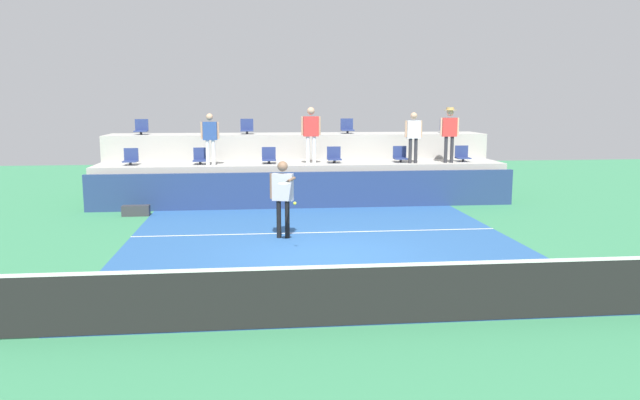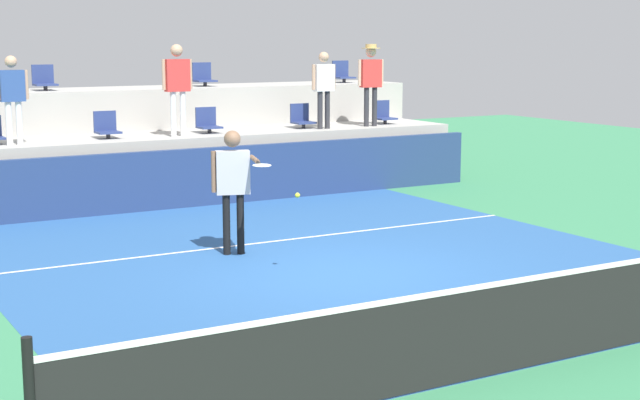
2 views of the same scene
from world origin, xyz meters
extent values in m
plane|color=#388456|center=(0.00, 0.00, 0.00)|extent=(40.00, 40.00, 0.00)
cube|color=#285693|center=(0.00, 1.00, 0.00)|extent=(9.00, 10.00, 0.01)
cube|color=white|center=(0.00, 2.40, 0.01)|extent=(9.00, 0.06, 0.00)
cube|color=black|center=(0.00, -4.00, 0.46)|extent=(10.40, 0.01, 0.87)
cube|color=white|center=(0.00, -4.00, 0.89)|extent=(10.40, 0.02, 0.05)
cube|color=navy|center=(0.00, 6.00, 0.55)|extent=(13.00, 0.16, 1.10)
cube|color=#ADAAA3|center=(0.00, 7.30, 0.62)|extent=(13.00, 1.80, 1.25)
cube|color=#ADAAA3|center=(0.00, 9.10, 1.05)|extent=(13.00, 1.80, 2.10)
cylinder|color=#2D2D33|center=(-1.06, 7.15, 1.30)|extent=(0.08, 0.08, 0.10)
cube|color=navy|center=(-1.06, 7.15, 1.37)|extent=(0.44, 0.40, 0.04)
cube|color=navy|center=(-1.06, 7.33, 1.58)|extent=(0.44, 0.04, 0.38)
cylinder|color=#2D2D33|center=(1.04, 7.15, 1.30)|extent=(0.08, 0.08, 0.10)
cube|color=navy|center=(1.04, 7.15, 1.37)|extent=(0.44, 0.40, 0.04)
cube|color=navy|center=(1.04, 7.33, 1.58)|extent=(0.44, 0.04, 0.38)
cylinder|color=#2D2D33|center=(3.21, 7.15, 1.30)|extent=(0.08, 0.08, 0.10)
cube|color=navy|center=(3.21, 7.15, 1.37)|extent=(0.44, 0.40, 0.04)
cube|color=navy|center=(3.21, 7.33, 1.58)|extent=(0.44, 0.04, 0.38)
cylinder|color=#2D2D33|center=(5.30, 7.15, 1.30)|extent=(0.08, 0.08, 0.10)
cube|color=navy|center=(5.30, 7.15, 1.37)|extent=(0.44, 0.40, 0.04)
cube|color=navy|center=(5.30, 7.33, 1.58)|extent=(0.44, 0.04, 0.38)
cylinder|color=#2D2D33|center=(-1.76, 8.95, 2.15)|extent=(0.08, 0.08, 0.10)
cube|color=navy|center=(-1.76, 8.95, 2.22)|extent=(0.44, 0.40, 0.04)
cube|color=navy|center=(-1.76, 9.13, 2.43)|extent=(0.44, 0.04, 0.38)
cylinder|color=#2D2D33|center=(1.73, 8.95, 2.15)|extent=(0.08, 0.08, 0.10)
cube|color=navy|center=(1.73, 8.95, 2.22)|extent=(0.44, 0.40, 0.04)
cube|color=navy|center=(1.73, 9.13, 2.43)|extent=(0.44, 0.04, 0.38)
cylinder|color=#2D2D33|center=(5.32, 8.95, 2.15)|extent=(0.08, 0.08, 0.10)
cube|color=navy|center=(5.32, 8.95, 2.22)|extent=(0.44, 0.40, 0.04)
cube|color=navy|center=(5.32, 9.13, 2.43)|extent=(0.44, 0.04, 0.38)
cylinder|color=black|center=(-0.97, 1.94, 0.45)|extent=(0.14, 0.14, 0.90)
cylinder|color=black|center=(-0.77, 1.88, 0.45)|extent=(0.14, 0.14, 0.90)
cube|color=#B2B2B7|center=(-0.87, 1.91, 1.22)|extent=(0.52, 0.32, 0.64)
sphere|color=#846047|center=(-0.87, 1.91, 1.71)|extent=(0.31, 0.31, 0.24)
cylinder|color=#846047|center=(-1.14, 1.99, 1.24)|extent=(0.09, 0.09, 0.60)
cylinder|color=#846047|center=(-0.69, 1.55, 1.44)|extent=(0.24, 0.57, 0.07)
cylinder|color=black|center=(-0.81, 1.19, 1.44)|extent=(0.11, 0.26, 0.04)
ellipsoid|color=silver|center=(-0.89, 0.92, 1.44)|extent=(0.34, 0.38, 0.03)
cylinder|color=white|center=(-2.96, 6.85, 1.64)|extent=(0.11, 0.11, 0.79)
cylinder|color=white|center=(-2.78, 6.85, 1.64)|extent=(0.11, 0.11, 0.79)
cube|color=#2D4C8C|center=(-2.87, 6.85, 2.31)|extent=(0.43, 0.18, 0.56)
sphere|color=tan|center=(-2.87, 6.85, 2.74)|extent=(0.22, 0.22, 0.21)
cylinder|color=tan|center=(-2.62, 6.85, 2.33)|extent=(0.07, 0.07, 0.52)
cylinder|color=white|center=(0.15, 6.85, 1.69)|extent=(0.11, 0.11, 0.88)
cylinder|color=white|center=(0.35, 6.85, 1.69)|extent=(0.11, 0.11, 0.88)
cube|color=red|center=(0.25, 6.85, 2.44)|extent=(0.48, 0.18, 0.62)
sphere|color=tan|center=(0.25, 6.85, 2.92)|extent=(0.24, 0.24, 0.24)
cylinder|color=tan|center=(-0.02, 6.85, 2.46)|extent=(0.07, 0.07, 0.59)
cylinder|color=tan|center=(0.52, 6.85, 2.46)|extent=(0.07, 0.07, 0.59)
cylinder|color=#2D2D33|center=(3.44, 6.85, 1.65)|extent=(0.11, 0.11, 0.80)
cylinder|color=#2D2D33|center=(3.62, 6.85, 1.65)|extent=(0.11, 0.11, 0.80)
cube|color=white|center=(3.53, 6.85, 2.33)|extent=(0.44, 0.19, 0.56)
sphere|color=tan|center=(3.53, 6.85, 2.76)|extent=(0.22, 0.22, 0.22)
cylinder|color=tan|center=(3.28, 6.84, 2.34)|extent=(0.07, 0.07, 0.53)
cylinder|color=tan|center=(3.78, 6.86, 2.34)|extent=(0.07, 0.07, 0.53)
cylinder|color=#2D2D33|center=(4.62, 6.86, 1.67)|extent=(0.12, 0.12, 0.85)
cylinder|color=#2D2D33|center=(4.81, 6.84, 1.67)|extent=(0.12, 0.12, 0.85)
cube|color=red|center=(4.71, 6.85, 2.40)|extent=(0.48, 0.24, 0.60)
sphere|color=beige|center=(4.71, 6.85, 2.86)|extent=(0.26, 0.26, 0.23)
cylinder|color=beige|center=(4.45, 6.89, 2.41)|extent=(0.08, 0.08, 0.56)
cylinder|color=beige|center=(4.98, 6.81, 2.41)|extent=(0.08, 0.08, 0.56)
cylinder|color=tan|center=(4.71, 6.85, 2.94)|extent=(0.47, 0.47, 0.01)
cylinder|color=tan|center=(4.71, 6.85, 2.98)|extent=(0.27, 0.27, 0.09)
sphere|color=#CCE033|center=(-0.70, 0.26, 1.10)|extent=(0.07, 0.07, 0.07)
camera|label=1|loc=(-1.52, -12.34, 3.20)|focal=34.44mm
camera|label=2|loc=(-6.63, -10.62, 3.14)|focal=53.54mm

